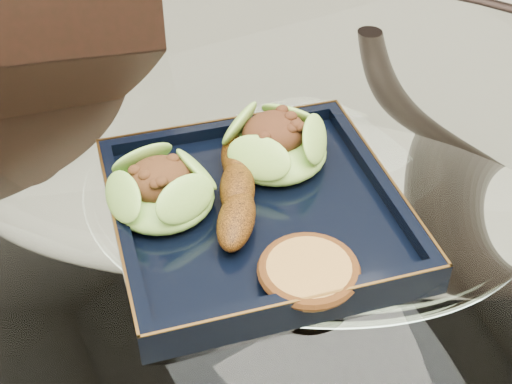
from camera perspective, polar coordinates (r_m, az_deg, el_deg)
dining_table at (r=0.83m, az=3.56°, el=-9.73°), size 1.13×1.13×0.77m
dining_chair at (r=1.02m, az=-17.41°, el=-2.70°), size 0.55×0.55×1.03m
navy_plate at (r=0.69m, az=-0.00°, el=-1.90°), size 0.32×0.32×0.02m
lettuce_wrap_left at (r=0.68m, az=-7.57°, el=-0.03°), size 0.12×0.12×0.04m
lettuce_wrap_right at (r=0.73m, az=1.55°, el=3.68°), size 0.13×0.13×0.04m
roasted_plantain at (r=0.68m, az=-1.50°, el=0.28°), size 0.11×0.16×0.03m
crumb_patty at (r=0.62m, az=4.24°, el=-6.39°), size 0.10×0.10×0.01m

